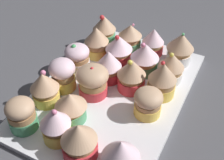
{
  "coord_description": "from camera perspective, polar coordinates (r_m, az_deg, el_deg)",
  "views": [
    {
      "loc": [
        40.69,
        21.02,
        45.13
      ],
      "look_at": [
        0.0,
        0.0,
        4.2
      ],
      "focal_mm": 46.92,
      "sensor_mm": 36.0,
      "label": 1
    }
  ],
  "objects": [
    {
      "name": "ground_plane",
      "position": [
        0.65,
        0.0,
        -3.73
      ],
      "size": [
        180.0,
        180.0,
        3.0
      ],
      "primitive_type": "cube",
      "color": "#4C4C51"
    },
    {
      "name": "baking_tray",
      "position": [
        0.64,
        0.0,
        -2.41
      ],
      "size": [
        42.79,
        29.72,
        1.2
      ],
      "color": "silver",
      "rests_on": "ground_plane"
    },
    {
      "name": "cupcake_0",
      "position": [
        0.76,
        -1.5,
        9.96
      ],
      "size": [
        5.98,
        5.98,
        7.96
      ],
      "color": "#4C9E6B",
      "rests_on": "baking_tray"
    },
    {
      "name": "cupcake_1",
      "position": [
        0.71,
        -3.01,
        7.57
      ],
      "size": [
        5.91,
        5.91,
        7.8
      ],
      "color": "#EFC651",
      "rests_on": "baking_tray"
    },
    {
      "name": "cupcake_2",
      "position": [
        0.68,
        -6.77,
        4.46
      ],
      "size": [
        5.71,
        5.71,
        6.81
      ],
      "color": "white",
      "rests_on": "baking_tray"
    },
    {
      "name": "cupcake_3",
      "position": [
        0.63,
        -9.6,
        1.18
      ],
      "size": [
        5.6,
        5.6,
        7.3
      ],
      "color": "#EFC651",
      "rests_on": "baking_tray"
    },
    {
      "name": "cupcake_4",
      "position": [
        0.6,
        -13.0,
        -1.41
      ],
      "size": [
        5.9,
        5.9,
        7.85
      ],
      "color": "#EFC651",
      "rests_on": "baking_tray"
    },
    {
      "name": "cupcake_5",
      "position": [
        0.57,
        -17.24,
        -6.37
      ],
      "size": [
        5.43,
        5.43,
        6.87
      ],
      "color": "#4C9E6B",
      "rests_on": "baking_tray"
    },
    {
      "name": "cupcake_6",
      "position": [
        0.73,
        3.55,
        8.36
      ],
      "size": [
        5.81,
        5.81,
        7.24
      ],
      "color": "#4C9E6B",
      "rests_on": "baking_tray"
    },
    {
      "name": "cupcake_7",
      "position": [
        0.69,
        1.34,
        6.1
      ],
      "size": [
        6.41,
        6.41,
        7.61
      ],
      "color": "#D1333D",
      "rests_on": "baking_tray"
    },
    {
      "name": "cupcake_8",
      "position": [
        0.64,
        -0.68,
        2.93
      ],
      "size": [
        5.76,
        5.76,
        7.45
      ],
      "color": "#D1333D",
      "rests_on": "baking_tray"
    },
    {
      "name": "cupcake_9",
      "position": [
        0.61,
        -3.79,
        -0.06
      ],
      "size": [
        6.73,
        6.73,
        7.22
      ],
      "color": "#D1333D",
      "rests_on": "baking_tray"
    },
    {
      "name": "cupcake_10",
      "position": [
        0.56,
        -8.02,
        -5.02
      ],
      "size": [
        6.24,
        6.24,
        6.51
      ],
      "color": "#4C9E6B",
      "rests_on": "baking_tray"
    },
    {
      "name": "cupcake_11",
      "position": [
        0.53,
        -10.97,
        -8.36
      ],
      "size": [
        5.56,
        5.56,
        8.1
      ],
      "color": "#EFC651",
      "rests_on": "baking_tray"
    },
    {
      "name": "cupcake_12",
      "position": [
        0.73,
        8.02,
        7.5
      ],
      "size": [
        5.35,
        5.35,
        6.9
      ],
      "color": "#D1333D",
      "rests_on": "baking_tray"
    },
    {
      "name": "cupcake_13",
      "position": [
        0.66,
        6.4,
        4.36
      ],
      "size": [
        6.46,
        6.46,
        7.93
      ],
      "color": "#4C9E6B",
      "rests_on": "baking_tray"
    },
    {
      "name": "cupcake_14",
      "position": [
        0.62,
        3.83,
        1.08
      ],
      "size": [
        6.1,
        6.1,
        7.97
      ],
      "color": "#D1333D",
      "rests_on": "baking_tray"
    },
    {
      "name": "cupcake_15",
      "position": [
        0.5,
        -6.41,
        -11.55
      ],
      "size": [
        6.3,
        6.3,
        7.66
      ],
      "color": "#D1333D",
      "rests_on": "baking_tray"
    },
    {
      "name": "cupcake_16",
      "position": [
        0.7,
        13.15,
        6.16
      ],
      "size": [
        6.39,
        6.39,
        8.2
      ],
      "color": "white",
      "rests_on": "baking_tray"
    },
    {
      "name": "cupcake_17",
      "position": [
        0.65,
        11.41,
        2.54
      ],
      "size": [
        5.79,
        5.79,
        7.32
      ],
      "color": "white",
      "rests_on": "baking_tray"
    },
    {
      "name": "cupcake_18",
      "position": [
        0.61,
        9.74,
        0.1
      ],
      "size": [
        5.91,
        5.91,
        8.43
      ],
      "color": "#EFC651",
      "rests_on": "baking_tray"
    },
    {
      "name": "cupcake_19",
      "position": [
        0.57,
        7.05,
        -4.3
      ],
      "size": [
        5.64,
        5.64,
        6.04
      ],
      "color": "#EFC651",
      "rests_on": "baking_tray"
    },
    {
      "name": "cupcake_20",
      "position": [
        0.48,
        1.69,
        -14.51
      ],
      "size": [
        6.41,
        6.41,
        7.48
      ],
      "color": "#D1333D",
      "rests_on": "baking_tray"
    }
  ]
}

